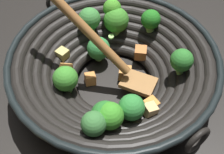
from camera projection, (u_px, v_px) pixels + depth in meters
ground_plane at (113, 86)px, 0.69m from camera, size 4.00×4.00×0.00m
wok at (113, 67)px, 0.64m from camera, size 0.43×0.43×0.25m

